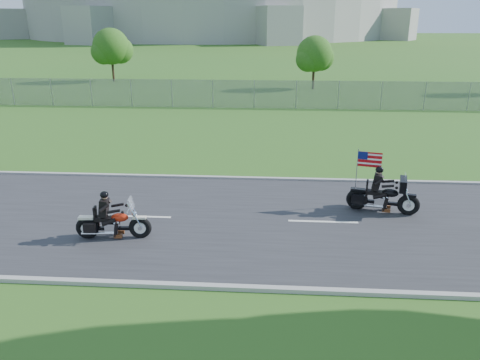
{
  "coord_description": "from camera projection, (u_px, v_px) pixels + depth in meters",
  "views": [
    {
      "loc": [
        2.3,
        -13.73,
        6.15
      ],
      "look_at": [
        1.35,
        0.0,
        1.38
      ],
      "focal_mm": 35.0,
      "sensor_mm": 36.0,
      "label": 1
    }
  ],
  "objects": [
    {
      "name": "road",
      "position": [
        198.0,
        219.0,
        15.1
      ],
      "size": [
        120.0,
        8.0,
        0.04
      ],
      "primitive_type": "cube",
      "color": "#28282B",
      "rests_on": "ground"
    },
    {
      "name": "tree_fence_near",
      "position": [
        315.0,
        56.0,
        42.06
      ],
      "size": [
        3.52,
        3.28,
        4.75
      ],
      "color": "#382316",
      "rests_on": "ground"
    },
    {
      "name": "tree_fence_mid",
      "position": [
        112.0,
        48.0,
        47.03
      ],
      "size": [
        3.96,
        3.69,
        5.3
      ],
      "color": "#382316",
      "rests_on": "ground"
    },
    {
      "name": "curb_north",
      "position": [
        214.0,
        178.0,
        18.91
      ],
      "size": [
        120.0,
        0.18,
        0.12
      ],
      "primitive_type": "cube",
      "color": "#9E9B93",
      "rests_on": "ground"
    },
    {
      "name": "motorcycle_follow",
      "position": [
        383.0,
        197.0,
        15.48
      ],
      "size": [
        2.34,
        1.03,
        1.98
      ],
      "rotation": [
        0.0,
        0.0,
        -0.24
      ],
      "color": "black",
      "rests_on": "ground"
    },
    {
      "name": "motorcycle_lead",
      "position": [
        112.0,
        224.0,
        13.64
      ],
      "size": [
        2.22,
        0.65,
        1.49
      ],
      "rotation": [
        0.0,
        0.0,
        0.09
      ],
      "color": "black",
      "rests_on": "ground"
    },
    {
      "name": "ground",
      "position": [
        198.0,
        219.0,
        15.11
      ],
      "size": [
        420.0,
        420.0,
        0.0
      ],
      "primitive_type": "plane",
      "color": "#295D1D",
      "rests_on": "ground"
    },
    {
      "name": "curb_south",
      "position": [
        173.0,
        286.0,
        11.27
      ],
      "size": [
        120.0,
        0.18,
        0.12
      ],
      "primitive_type": "cube",
      "color": "#9E9B93",
      "rests_on": "ground"
    },
    {
      "name": "fence",
      "position": [
        172.0,
        93.0,
        33.96
      ],
      "size": [
        60.0,
        0.03,
        2.0
      ],
      "primitive_type": "cube",
      "color": "gray",
      "rests_on": "ground"
    }
  ]
}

